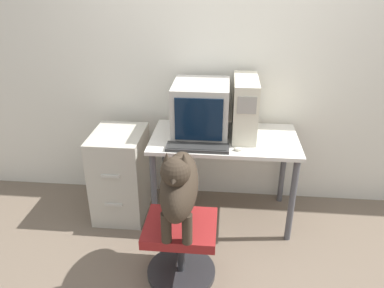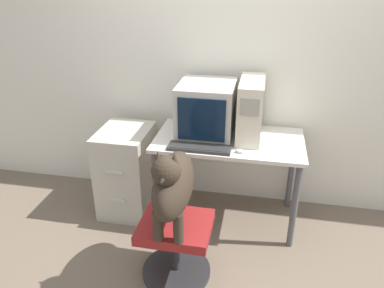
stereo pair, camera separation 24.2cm
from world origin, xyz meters
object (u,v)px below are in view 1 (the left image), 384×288
Objects in this scene: dog at (180,186)px; filing_cabinet at (121,174)px; office_chair at (181,246)px; crt_monitor at (201,109)px; keyboard at (198,147)px; pc_tower at (245,107)px.

dog is 1.05m from filing_cabinet.
office_chair is 0.52m from dog.
keyboard is at bearing -90.43° from crt_monitor.
pc_tower is 1.21m from filing_cabinet.
pc_tower is at bearing 5.59° from filing_cabinet.
keyboard is 0.62× the size of filing_cabinet.
dog is at bearing -94.98° from crt_monitor.
dog is 0.81× the size of filing_cabinet.
pc_tower is 0.79× the size of dog.
keyboard is (-0.00, -0.30, -0.20)m from crt_monitor.
filing_cabinet is (-1.03, -0.10, -0.61)m from pc_tower.
keyboard is at bearing -138.77° from pc_tower.
crt_monitor reaches higher than office_chair.
pc_tower is 0.52m from keyboard.
keyboard is 0.97× the size of office_chair.
crt_monitor reaches higher than filing_cabinet.
crt_monitor is at bearing 7.35° from filing_cabinet.
pc_tower is (0.35, 0.01, 0.02)m from crt_monitor.
office_chair is 0.79× the size of dog.
dog is at bearing -97.41° from keyboard.
crt_monitor is at bearing -177.89° from pc_tower.
crt_monitor is at bearing 85.02° from dog.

